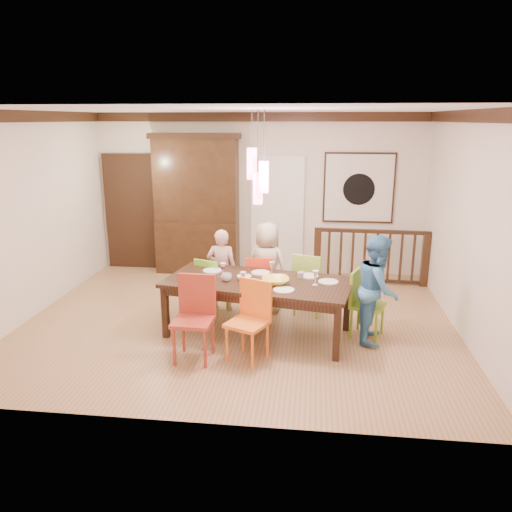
# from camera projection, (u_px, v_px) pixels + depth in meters

# --- Properties ---
(floor) EXTENTS (6.00, 6.00, 0.00)m
(floor) POSITION_uv_depth(u_px,v_px,m) (239.00, 321.00, 7.13)
(floor) COLOR #99734A
(floor) RESTS_ON ground
(ceiling) EXTENTS (6.00, 6.00, 0.00)m
(ceiling) POSITION_uv_depth(u_px,v_px,m) (237.00, 110.00, 6.36)
(ceiling) COLOR white
(ceiling) RESTS_ON wall_back
(wall_back) EXTENTS (6.00, 0.00, 6.00)m
(wall_back) POSITION_uv_depth(u_px,v_px,m) (258.00, 194.00, 9.14)
(wall_back) COLOR silver
(wall_back) RESTS_ON floor
(wall_left) EXTENTS (0.00, 5.00, 5.00)m
(wall_left) POSITION_uv_depth(u_px,v_px,m) (29.00, 216.00, 7.08)
(wall_left) COLOR silver
(wall_left) RESTS_ON floor
(wall_right) EXTENTS (0.00, 5.00, 5.00)m
(wall_right) POSITION_uv_depth(u_px,v_px,m) (468.00, 227.00, 6.40)
(wall_right) COLOR silver
(wall_right) RESTS_ON floor
(crown_molding) EXTENTS (6.00, 5.00, 0.16)m
(crown_molding) POSITION_uv_depth(u_px,v_px,m) (237.00, 116.00, 6.38)
(crown_molding) COLOR black
(crown_molding) RESTS_ON wall_back
(panel_door) EXTENTS (1.04, 0.07, 2.24)m
(panel_door) POSITION_uv_depth(u_px,v_px,m) (133.00, 214.00, 9.46)
(panel_door) COLOR black
(panel_door) RESTS_ON wall_back
(white_doorway) EXTENTS (0.97, 0.05, 2.22)m
(white_doorway) POSITION_uv_depth(u_px,v_px,m) (277.00, 217.00, 9.17)
(white_doorway) COLOR silver
(white_doorway) RESTS_ON wall_back
(painting) EXTENTS (1.25, 0.06, 1.25)m
(painting) POSITION_uv_depth(u_px,v_px,m) (359.00, 188.00, 8.85)
(painting) COLOR black
(painting) RESTS_ON wall_back
(pendant_cluster) EXTENTS (0.27, 0.21, 1.14)m
(pendant_cluster) POSITION_uv_depth(u_px,v_px,m) (258.00, 176.00, 6.15)
(pendant_cluster) COLOR #FF4C71
(pendant_cluster) RESTS_ON ceiling
(dining_table) EXTENTS (2.56, 1.51, 0.75)m
(dining_table) POSITION_uv_depth(u_px,v_px,m) (258.00, 286.00, 6.53)
(dining_table) COLOR black
(dining_table) RESTS_ON floor
(chair_far_left) EXTENTS (0.49, 0.49, 0.85)m
(chair_far_left) POSITION_uv_depth(u_px,v_px,m) (212.00, 281.00, 7.31)
(chair_far_left) COLOR #72B931
(chair_far_left) RESTS_ON floor
(chair_far_mid) EXTENTS (0.42, 0.42, 0.88)m
(chair_far_mid) POSITION_uv_depth(u_px,v_px,m) (260.00, 279.00, 7.34)
(chair_far_mid) COLOR red
(chair_far_mid) RESTS_ON floor
(chair_far_right) EXTENTS (0.52, 0.52, 0.93)m
(chair_far_right) POSITION_uv_depth(u_px,v_px,m) (310.00, 279.00, 7.28)
(chair_far_right) COLOR #94C13D
(chair_far_right) RESTS_ON floor
(chair_near_left) EXTENTS (0.47, 0.47, 1.01)m
(chair_near_left) POSITION_uv_depth(u_px,v_px,m) (193.00, 314.00, 5.84)
(chair_near_left) COLOR #9C3320
(chair_near_left) RESTS_ON floor
(chair_near_mid) EXTENTS (0.57, 0.57, 0.95)m
(chair_near_mid) POSITION_uv_depth(u_px,v_px,m) (247.00, 317.00, 5.83)
(chair_near_mid) COLOR orange
(chair_near_mid) RESTS_ON floor
(chair_end_right) EXTENTS (0.52, 0.52, 0.89)m
(chair_end_right) POSITION_uv_depth(u_px,v_px,m) (368.00, 300.00, 6.48)
(chair_end_right) COLOR #6FA01E
(chair_end_right) RESTS_ON floor
(china_hutch) EXTENTS (1.61, 0.46, 2.55)m
(china_hutch) POSITION_uv_depth(u_px,v_px,m) (197.00, 204.00, 9.11)
(china_hutch) COLOR black
(china_hutch) RESTS_ON floor
(balustrade) EXTENTS (1.96, 0.16, 0.96)m
(balustrade) POSITION_uv_depth(u_px,v_px,m) (371.00, 256.00, 8.63)
(balustrade) COLOR black
(balustrade) RESTS_ON floor
(person_far_left) EXTENTS (0.46, 0.31, 1.24)m
(person_far_left) POSITION_uv_depth(u_px,v_px,m) (222.00, 270.00, 7.41)
(person_far_left) COLOR beige
(person_far_left) RESTS_ON floor
(person_far_mid) EXTENTS (0.77, 0.64, 1.35)m
(person_far_mid) POSITION_uv_depth(u_px,v_px,m) (267.00, 267.00, 7.37)
(person_far_mid) COLOR #BEAF90
(person_far_mid) RESTS_ON floor
(person_end_right) EXTENTS (0.63, 0.75, 1.40)m
(person_end_right) POSITION_uv_depth(u_px,v_px,m) (378.00, 289.00, 6.34)
(person_end_right) COLOR teal
(person_end_right) RESTS_ON floor
(serving_bowl) EXTENTS (0.40, 0.40, 0.09)m
(serving_bowl) POSITION_uv_depth(u_px,v_px,m) (275.00, 281.00, 6.35)
(serving_bowl) COLOR gold
(serving_bowl) RESTS_ON dining_table
(small_bowl) EXTENTS (0.24, 0.24, 0.06)m
(small_bowl) POSITION_uv_depth(u_px,v_px,m) (244.00, 278.00, 6.51)
(small_bowl) COLOR white
(small_bowl) RESTS_ON dining_table
(cup_left) EXTENTS (0.17, 0.17, 0.10)m
(cup_left) POSITION_uv_depth(u_px,v_px,m) (227.00, 277.00, 6.47)
(cup_left) COLOR silver
(cup_left) RESTS_ON dining_table
(cup_right) EXTENTS (0.10, 0.10, 0.09)m
(cup_right) POSITION_uv_depth(u_px,v_px,m) (301.00, 275.00, 6.58)
(cup_right) COLOR silver
(cup_right) RESTS_ON dining_table
(plate_far_left) EXTENTS (0.26, 0.26, 0.01)m
(plate_far_left) POSITION_uv_depth(u_px,v_px,m) (212.00, 271.00, 6.90)
(plate_far_left) COLOR white
(plate_far_left) RESTS_ON dining_table
(plate_far_mid) EXTENTS (0.26, 0.26, 0.01)m
(plate_far_mid) POSITION_uv_depth(u_px,v_px,m) (261.00, 273.00, 6.81)
(plate_far_mid) COLOR white
(plate_far_mid) RESTS_ON dining_table
(plate_far_right) EXTENTS (0.26, 0.26, 0.01)m
(plate_far_right) POSITION_uv_depth(u_px,v_px,m) (309.00, 276.00, 6.67)
(plate_far_right) COLOR white
(plate_far_right) RESTS_ON dining_table
(plate_near_left) EXTENTS (0.26, 0.26, 0.01)m
(plate_near_left) POSITION_uv_depth(u_px,v_px,m) (198.00, 285.00, 6.29)
(plate_near_left) COLOR white
(plate_near_left) RESTS_ON dining_table
(plate_near_mid) EXTENTS (0.26, 0.26, 0.01)m
(plate_near_mid) POSITION_uv_depth(u_px,v_px,m) (284.00, 290.00, 6.12)
(plate_near_mid) COLOR white
(plate_near_mid) RESTS_ON dining_table
(plate_end_right) EXTENTS (0.26, 0.26, 0.01)m
(plate_end_right) POSITION_uv_depth(u_px,v_px,m) (328.00, 282.00, 6.43)
(plate_end_right) COLOR white
(plate_end_right) RESTS_ON dining_table
(wine_glass_a) EXTENTS (0.08, 0.08, 0.19)m
(wine_glass_a) POSITION_uv_depth(u_px,v_px,m) (223.00, 270.00, 6.63)
(wine_glass_a) COLOR #590C19
(wine_glass_a) RESTS_ON dining_table
(wine_glass_b) EXTENTS (0.08, 0.08, 0.19)m
(wine_glass_b) POSITION_uv_depth(u_px,v_px,m) (272.00, 269.00, 6.69)
(wine_glass_b) COLOR silver
(wine_glass_b) RESTS_ON dining_table
(wine_glass_c) EXTENTS (0.08, 0.08, 0.19)m
(wine_glass_c) POSITION_uv_depth(u_px,v_px,m) (243.00, 279.00, 6.25)
(wine_glass_c) COLOR #590C19
(wine_glass_c) RESTS_ON dining_table
(wine_glass_d) EXTENTS (0.08, 0.08, 0.19)m
(wine_glass_d) POSITION_uv_depth(u_px,v_px,m) (315.00, 278.00, 6.30)
(wine_glass_d) COLOR silver
(wine_glass_d) RESTS_ON dining_table
(napkin) EXTENTS (0.18, 0.14, 0.01)m
(napkin) POSITION_uv_depth(u_px,v_px,m) (254.00, 289.00, 6.14)
(napkin) COLOR #D83359
(napkin) RESTS_ON dining_table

